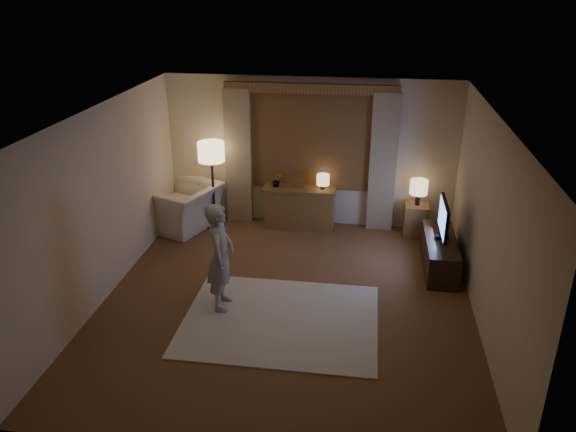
% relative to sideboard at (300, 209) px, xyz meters
% --- Properties ---
extents(room, '(5.04, 5.54, 2.64)m').
position_rel_sideboard_xyz_m(room, '(0.15, -2.00, 0.98)').
color(room, brown).
rests_on(room, ground).
extents(rug, '(2.50, 2.00, 0.02)m').
position_rel_sideboard_xyz_m(rug, '(0.13, -2.96, -0.34)').
color(rug, beige).
rests_on(rug, floor).
extents(sideboard, '(1.20, 0.40, 0.70)m').
position_rel_sideboard_xyz_m(sideboard, '(0.00, 0.00, 0.00)').
color(sideboard, brown).
rests_on(sideboard, floor).
extents(picture_frame, '(0.16, 0.02, 0.20)m').
position_rel_sideboard_xyz_m(picture_frame, '(0.00, 0.00, 0.45)').
color(picture_frame, brown).
rests_on(picture_frame, sideboard).
extents(plant, '(0.17, 0.13, 0.30)m').
position_rel_sideboard_xyz_m(plant, '(-0.40, 0.00, 0.50)').
color(plant, '#999999').
rests_on(plant, sideboard).
extents(table_lamp_sideboard, '(0.22, 0.22, 0.30)m').
position_rel_sideboard_xyz_m(table_lamp_sideboard, '(0.40, 0.00, 0.55)').
color(table_lamp_sideboard, black).
rests_on(table_lamp_sideboard, sideboard).
extents(floor_lamp, '(0.45, 0.45, 1.55)m').
position_rel_sideboard_xyz_m(floor_lamp, '(-1.49, -0.21, 0.95)').
color(floor_lamp, black).
rests_on(floor_lamp, floor).
extents(armchair, '(1.38, 1.47, 0.77)m').
position_rel_sideboard_xyz_m(armchair, '(-2.00, -0.31, 0.03)').
color(armchair, beige).
rests_on(armchair, floor).
extents(side_table, '(0.40, 0.40, 0.56)m').
position_rel_sideboard_xyz_m(side_table, '(2.01, -0.05, -0.07)').
color(side_table, brown).
rests_on(side_table, floor).
extents(table_lamp_side, '(0.30, 0.30, 0.44)m').
position_rel_sideboard_xyz_m(table_lamp_side, '(2.01, -0.05, 0.52)').
color(table_lamp_side, black).
rests_on(table_lamp_side, side_table).
extents(tv_stand, '(0.45, 1.40, 0.50)m').
position_rel_sideboard_xyz_m(tv_stand, '(2.30, -1.22, -0.10)').
color(tv_stand, black).
rests_on(tv_stand, floor).
extents(tv, '(0.20, 0.82, 0.60)m').
position_rel_sideboard_xyz_m(tv, '(2.29, -1.22, 0.48)').
color(tv, black).
rests_on(tv, tv_stand).
extents(person, '(0.39, 0.56, 1.48)m').
position_rel_sideboard_xyz_m(person, '(-0.69, -2.74, 0.41)').
color(person, '#A39E97').
rests_on(person, rug).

